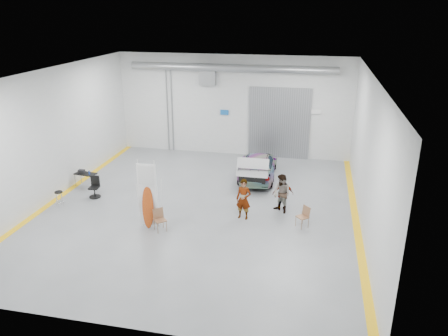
% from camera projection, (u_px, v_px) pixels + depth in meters
% --- Properties ---
extents(ground, '(16.00, 16.00, 0.00)m').
position_uv_depth(ground, '(199.00, 208.00, 19.70)').
color(ground, slate).
rests_on(ground, ground).
extents(room_shell, '(14.02, 16.18, 6.01)m').
position_uv_depth(room_shell, '(215.00, 109.00, 20.27)').
color(room_shell, silver).
rests_on(room_shell, ground).
extents(sedan_car, '(2.06, 4.64, 1.32)m').
position_uv_depth(sedan_car, '(258.00, 165.00, 23.08)').
color(sedan_car, silver).
rests_on(sedan_car, ground).
extents(person_a, '(0.71, 0.53, 1.78)m').
position_uv_depth(person_a, '(244.00, 199.00, 18.48)').
color(person_a, '#8F5F4E').
rests_on(person_a, ground).
extents(person_b, '(1.08, 1.05, 1.76)m').
position_uv_depth(person_b, '(282.00, 194.00, 19.05)').
color(person_b, slate).
rests_on(person_b, ground).
extents(person_c, '(0.96, 0.53, 1.56)m').
position_uv_depth(person_c, '(283.00, 194.00, 19.29)').
color(person_c, '#9F6435').
rests_on(person_c, ground).
extents(surfboard_display, '(0.83, 0.23, 2.93)m').
position_uv_depth(surfboard_display, '(148.00, 201.00, 17.60)').
color(surfboard_display, white).
rests_on(surfboard_display, ground).
extents(folding_chair_near, '(0.60, 0.68, 0.92)m').
position_uv_depth(folding_chair_near, '(161.00, 224.00, 17.64)').
color(folding_chair_near, brown).
rests_on(folding_chair_near, ground).
extents(folding_chair_far, '(0.59, 0.67, 0.89)m').
position_uv_depth(folding_chair_far, '(302.00, 221.00, 17.95)').
color(folding_chair_far, brown).
rests_on(folding_chair_far, ground).
extents(shop_stool, '(0.37, 0.37, 0.73)m').
position_uv_depth(shop_stool, '(59.00, 199.00, 19.77)').
color(shop_stool, black).
rests_on(shop_stool, ground).
extents(work_table, '(1.15, 0.70, 0.89)m').
position_uv_depth(work_table, '(84.00, 173.00, 21.94)').
color(work_table, gray).
rests_on(work_table, ground).
extents(office_chair, '(0.54, 0.54, 1.02)m').
position_uv_depth(office_chair, '(95.00, 188.00, 20.73)').
color(office_chair, black).
rests_on(office_chair, ground).
extents(trunk_lid, '(1.54, 0.94, 0.04)m').
position_uv_depth(trunk_lid, '(253.00, 166.00, 20.99)').
color(trunk_lid, silver).
rests_on(trunk_lid, sedan_car).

